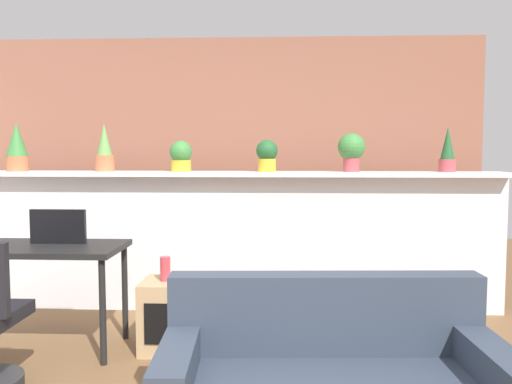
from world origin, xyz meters
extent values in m
cube|color=silver|center=(0.00, 2.00, 0.60)|extent=(4.78, 0.16, 1.19)
cube|color=silver|center=(0.00, 1.96, 1.21)|extent=(4.78, 0.33, 0.04)
cube|color=#935B47|center=(0.00, 2.60, 1.25)|extent=(4.78, 0.10, 2.50)
cylinder|color=#C66B42|center=(-1.86, 1.96, 1.30)|extent=(0.18, 0.18, 0.13)
cone|color=#3D843D|center=(-1.86, 1.96, 1.51)|extent=(0.19, 0.19, 0.30)
cylinder|color=#C66B42|center=(-1.09, 1.99, 1.30)|extent=(0.17, 0.17, 0.14)
cone|color=#669E4C|center=(-1.09, 1.99, 1.51)|extent=(0.13, 0.13, 0.28)
cylinder|color=gold|center=(-0.40, 1.95, 1.28)|extent=(0.17, 0.17, 0.10)
sphere|color=#3D843D|center=(-0.40, 1.95, 1.40)|extent=(0.19, 0.19, 0.19)
cylinder|color=gold|center=(0.35, 1.93, 1.29)|extent=(0.15, 0.15, 0.11)
sphere|color=#235B2D|center=(0.35, 1.93, 1.41)|extent=(0.19, 0.19, 0.19)
cylinder|color=#B7474C|center=(1.07, 1.97, 1.29)|extent=(0.14, 0.14, 0.13)
sphere|color=#3D843D|center=(1.07, 1.97, 1.45)|extent=(0.24, 0.24, 0.24)
cylinder|color=#B7474C|center=(1.90, 2.00, 1.29)|extent=(0.14, 0.14, 0.11)
cone|color=#235B2D|center=(1.90, 2.00, 1.48)|extent=(0.12, 0.12, 0.28)
cylinder|color=black|center=(-0.70, 0.71, 0.35)|extent=(0.04, 0.04, 0.71)
cylinder|color=black|center=(-0.70, 1.21, 0.35)|extent=(0.04, 0.04, 0.71)
cube|color=black|center=(-1.20, 0.96, 0.73)|extent=(1.10, 0.60, 0.04)
cube|color=black|center=(-1.12, 1.04, 0.87)|extent=(0.40, 0.04, 0.25)
cube|color=tan|center=(-0.31, 1.01, 0.25)|extent=(0.40, 0.40, 0.50)
cube|color=black|center=(-0.31, 0.82, 0.25)|extent=(0.28, 0.04, 0.28)
cylinder|color=#CC3D47|center=(-0.34, 1.00, 0.59)|extent=(0.07, 0.07, 0.17)
cube|color=#333D4C|center=(0.70, -0.03, 0.60)|extent=(1.57, 0.25, 0.40)
cube|color=#333D4C|center=(0.01, -0.37, 0.48)|extent=(0.20, 0.77, 0.16)
cube|color=#333D4C|center=(1.41, -0.29, 0.48)|extent=(0.20, 0.77, 0.16)
camera|label=1|loc=(0.48, -2.69, 1.42)|focal=37.67mm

